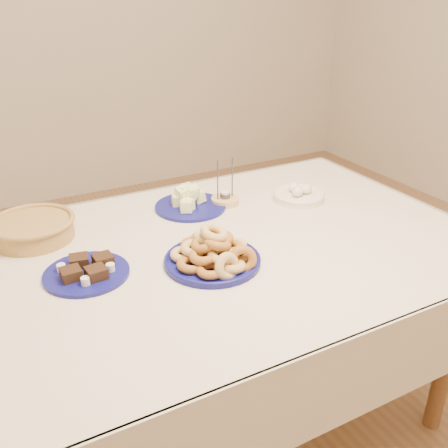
# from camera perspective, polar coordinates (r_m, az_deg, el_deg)

# --- Properties ---
(ground) EXTENTS (5.00, 5.00, 0.00)m
(ground) POSITION_cam_1_polar(r_m,az_deg,el_deg) (2.05, -0.71, -21.37)
(ground) COLOR #886140
(ground) RESTS_ON ground
(dining_table) EXTENTS (1.71, 1.11, 0.75)m
(dining_table) POSITION_cam_1_polar(r_m,az_deg,el_deg) (1.63, -0.83, -5.84)
(dining_table) COLOR brown
(dining_table) RESTS_ON ground
(donut_platter) EXTENTS (0.32, 0.32, 0.13)m
(donut_platter) POSITION_cam_1_polar(r_m,az_deg,el_deg) (1.47, -1.19, -3.40)
(donut_platter) COLOR navy
(donut_platter) RESTS_ON dining_table
(melon_plate) EXTENTS (0.26, 0.26, 0.09)m
(melon_plate) POSITION_cam_1_polar(r_m,az_deg,el_deg) (1.84, -3.98, 2.64)
(melon_plate) COLOR navy
(melon_plate) RESTS_ON dining_table
(brownie_plate) EXTENTS (0.30, 0.30, 0.04)m
(brownie_plate) POSITION_cam_1_polar(r_m,az_deg,el_deg) (1.48, -15.40, -5.22)
(brownie_plate) COLOR navy
(brownie_plate) RESTS_ON dining_table
(wicker_basket) EXTENTS (0.35, 0.35, 0.07)m
(wicker_basket) POSITION_cam_1_polar(r_m,az_deg,el_deg) (1.72, -21.01, -0.43)
(wicker_basket) COLOR olive
(wicker_basket) RESTS_ON dining_table
(candle_holder) EXTENTS (0.11, 0.11, 0.18)m
(candle_holder) POSITION_cam_1_polar(r_m,az_deg,el_deg) (1.88, 0.12, 2.81)
(candle_holder) COLOR tan
(candle_holder) RESTS_ON dining_table
(egg_bowl) EXTENTS (0.25, 0.25, 0.06)m
(egg_bowl) POSITION_cam_1_polar(r_m,az_deg,el_deg) (1.93, 8.53, 3.32)
(egg_bowl) COLOR white
(egg_bowl) RESTS_ON dining_table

